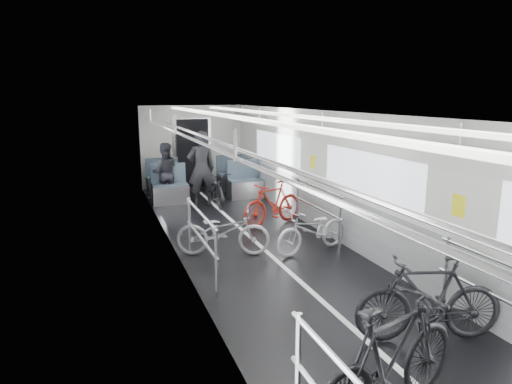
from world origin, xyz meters
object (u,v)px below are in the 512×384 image
bike_left_far (223,231)px  person_standing (201,169)px  bike_right_near (429,299)px  bike_aisle (215,188)px  person_seated (165,173)px  bike_right_mid (313,230)px  bike_right_far (273,203)px  bike_left_mid (390,360)px

bike_left_far → person_standing: person_standing is taller
bike_right_near → bike_aisle: size_ratio=1.00×
bike_right_near → person_seated: size_ratio=1.09×
bike_right_mid → bike_right_near: bearing=-16.8°
bike_right_near → bike_right_far: bike_right_near is taller
bike_right_far → bike_aisle: size_ratio=0.94×
bike_left_far → person_standing: 3.71m
bike_left_far → bike_right_far: bike_right_far is taller
bike_right_far → person_standing: bearing=-175.3°
person_standing → bike_left_mid: bearing=88.5°
bike_left_mid → bike_right_far: 5.95m
bike_left_far → bike_aisle: bike_aisle is taller
bike_left_mid → person_seated: person_seated is taller
bike_right_near → bike_left_far: bearing=-141.9°
bike_left_far → person_standing: (0.46, 3.64, 0.51)m
bike_aisle → person_seated: (-1.11, 0.78, 0.33)m
bike_aisle → person_standing: person_standing is taller
bike_aisle → bike_left_mid: bearing=-93.1°
bike_right_mid → bike_right_far: bearing=166.3°
bike_aisle → person_seated: size_ratio=1.08×
bike_left_far → bike_right_mid: size_ratio=1.05×
bike_right_mid → bike_right_far: 1.81m
bike_right_far → bike_aisle: 2.22m
bike_right_near → person_standing: 7.17m
bike_right_mid → person_standing: bearing=179.8°
bike_left_mid → bike_aisle: bearing=-21.4°
bike_right_mid → person_standing: person_standing is taller
person_standing → bike_aisle: bearing=162.8°
bike_right_far → person_standing: person_standing is taller
bike_left_mid → person_standing: 8.03m
bike_right_far → bike_right_near: bearing=-20.9°
bike_left_far → bike_right_near: 3.72m
bike_left_mid → bike_aisle: bike_left_mid is taller
bike_right_far → bike_aisle: bike_right_far is taller
bike_right_mid → person_seated: bearing=-173.4°
bike_left_mid → person_seated: (-0.55, 8.70, 0.22)m
bike_left_mid → person_seated: bearing=-13.8°
bike_aisle → person_standing: 0.59m
bike_aisle → bike_right_mid: bearing=-78.5°
person_seated → bike_aisle: bearing=154.2°
bike_right_near → bike_aisle: bike_right_near is taller
bike_left_mid → bike_right_near: bearing=-69.1°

